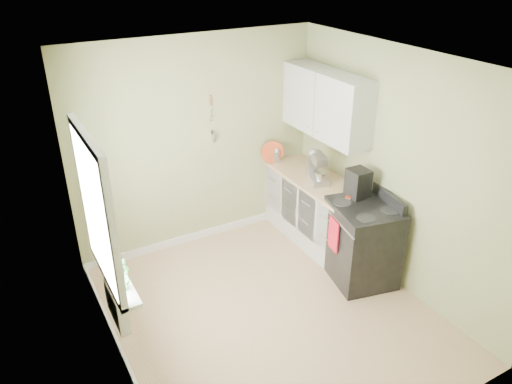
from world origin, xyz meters
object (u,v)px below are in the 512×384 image
coffee_maker (358,186)px  stove (362,242)px  kettle (276,155)px  stand_mixer (318,169)px

coffee_maker → stove: bearing=-105.6°
kettle → coffee_maker: size_ratio=0.54×
kettle → coffee_maker: (0.23, -1.42, 0.08)m
stove → kettle: kettle is taller
stand_mixer → kettle: stand_mixer is taller
stove → coffee_maker: 0.66m
stand_mixer → kettle: size_ratio=2.01×
kettle → coffee_maker: bearing=-80.7°
stand_mixer → coffee_maker: (0.12, -0.62, 0.01)m
stove → stand_mixer: bearing=93.3°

